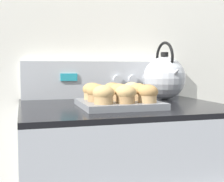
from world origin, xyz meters
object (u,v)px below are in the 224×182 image
(muffin_r1_c1, at_px, (119,92))
(muffin_r1_c2, at_px, (138,92))
(tea_kettle, at_px, (164,77))
(muffin_r1_c0, at_px, (97,93))
(muffin_r0_c2, at_px, (148,94))
(muffin_r2_c1, at_px, (112,91))
(muffin_r2_c0, at_px, (92,91))
(muffin_r0_c0, at_px, (104,95))
(muffin_pan, at_px, (118,104))
(muffin_r2_c2, at_px, (132,90))
(muffin_r0_c1, at_px, (126,94))

(muffin_r1_c1, bearing_deg, muffin_r1_c2, -0.33)
(tea_kettle, bearing_deg, muffin_r1_c0, -150.78)
(muffin_r0_c2, xyz_separation_m, muffin_r1_c2, (-0.00, 0.08, 0.00))
(muffin_r1_c0, height_order, muffin_r2_c1, same)
(muffin_r2_c0, height_order, tea_kettle, tea_kettle)
(muffin_r0_c0, relative_size, muffin_r1_c1, 1.00)
(muffin_r1_c1, bearing_deg, muffin_r2_c0, 134.73)
(muffin_r2_c0, distance_m, tea_kettle, 0.38)
(muffin_r0_c2, bearing_deg, muffin_r1_c2, 92.11)
(muffin_r0_c0, xyz_separation_m, muffin_r2_c1, (0.08, 0.16, 0.00))
(muffin_pan, bearing_deg, tea_kettle, 35.67)
(muffin_r1_c1, distance_m, muffin_r1_c2, 0.07)
(muffin_pan, height_order, tea_kettle, tea_kettle)
(muffin_r1_c0, relative_size, muffin_r2_c1, 1.00)
(muffin_r2_c2, distance_m, tea_kettle, 0.23)
(muffin_pan, height_order, muffin_r2_c0, muffin_r2_c0)
(muffin_r0_c1, xyz_separation_m, muffin_r2_c2, (0.08, 0.16, 0.00))
(muffin_r0_c0, distance_m, muffin_r1_c2, 0.17)
(muffin_r1_c1, bearing_deg, muffin_r2_c1, 91.85)
(muffin_r1_c1, height_order, tea_kettle, tea_kettle)
(muffin_pan, bearing_deg, muffin_r2_c2, 45.39)
(muffin_r0_c1, distance_m, muffin_r1_c1, 0.08)
(muffin_r0_c0, height_order, muffin_r1_c2, same)
(muffin_r0_c1, bearing_deg, muffin_r1_c2, 46.32)
(muffin_r0_c0, height_order, muffin_r2_c0, same)
(muffin_pan, height_order, muffin_r2_c1, muffin_r2_c1)
(muffin_r1_c2, relative_size, muffin_r2_c2, 1.00)
(muffin_r0_c2, distance_m, muffin_r1_c2, 0.08)
(muffin_r1_c0, height_order, muffin_r1_c2, same)
(muffin_r2_c2, bearing_deg, muffin_pan, -134.61)
(muffin_r1_c1, bearing_deg, muffin_r1_c0, -179.45)
(muffin_pan, xyz_separation_m, muffin_r1_c2, (0.08, -0.00, 0.04))
(muffin_r2_c0, height_order, muffin_r2_c1, same)
(muffin_r0_c0, height_order, muffin_r2_c1, same)
(muffin_r1_c1, distance_m, muffin_r2_c1, 0.08)
(muffin_r2_c1, height_order, muffin_r2_c2, same)
(muffin_r0_c0, xyz_separation_m, muffin_r2_c0, (-0.00, 0.16, 0.00))
(muffin_r1_c0, bearing_deg, muffin_r0_c1, -44.70)
(muffin_pan, height_order, muffin_r0_c2, muffin_r0_c2)
(muffin_r1_c0, distance_m, tea_kettle, 0.41)
(muffin_r0_c2, relative_size, muffin_r2_c2, 1.00)
(muffin_r1_c2, height_order, muffin_r2_c0, same)
(muffin_pan, bearing_deg, muffin_r2_c0, 134.22)
(muffin_r0_c2, height_order, muffin_r1_c0, same)
(tea_kettle, bearing_deg, muffin_r0_c0, -141.83)
(muffin_r0_c2, bearing_deg, muffin_r2_c0, 134.12)
(muffin_r0_c0, height_order, muffin_r2_c2, same)
(muffin_r1_c2, bearing_deg, muffin_r2_c2, 87.59)
(muffin_r0_c0, xyz_separation_m, tea_kettle, (0.35, 0.28, 0.05))
(muffin_r0_c1, bearing_deg, muffin_r2_c1, 89.83)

